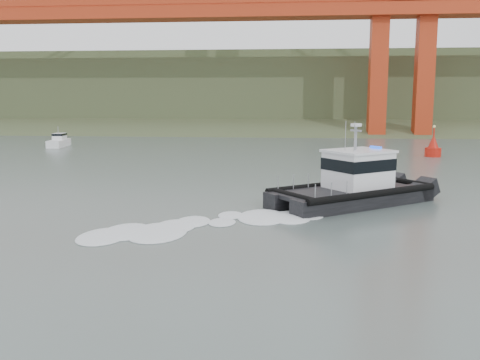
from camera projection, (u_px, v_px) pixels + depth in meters
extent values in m
plane|color=#556662|center=(223.00, 257.00, 24.46)|extent=(400.00, 400.00, 0.00)
cube|color=#384829|center=(278.00, 130.00, 114.90)|extent=(500.00, 44.72, 16.25)
cube|color=#384829|center=(281.00, 101.00, 141.49)|extent=(500.00, 70.00, 18.00)
cube|color=#384829|center=(283.00, 84.00, 165.29)|extent=(500.00, 60.00, 16.00)
cube|color=#B33216|center=(277.00, 12.00, 94.76)|extent=(260.00, 6.00, 2.20)
cube|color=black|center=(337.00, 195.00, 37.53)|extent=(10.13, 8.17, 1.27)
cube|color=black|center=(367.00, 201.00, 35.12)|extent=(10.13, 8.17, 1.27)
cube|color=black|center=(346.00, 191.00, 35.97)|extent=(10.59, 9.48, 0.27)
cube|color=white|center=(358.00, 170.00, 36.31)|extent=(4.97, 4.85, 2.44)
cube|color=black|center=(358.00, 164.00, 36.24)|extent=(5.06, 4.94, 0.80)
cube|color=white|center=(359.00, 151.00, 36.11)|extent=(5.27, 5.14, 0.17)
cylinder|color=gray|center=(356.00, 138.00, 35.81)|extent=(0.17, 0.17, 1.91)
cylinder|color=white|center=(356.00, 125.00, 35.67)|extent=(0.74, 0.74, 0.19)
cube|color=white|center=(59.00, 144.00, 77.44)|extent=(2.40, 5.70, 1.11)
cube|color=white|center=(60.00, 137.00, 77.75)|extent=(1.69, 2.35, 1.11)
cube|color=black|center=(59.00, 134.00, 77.70)|extent=(1.74, 2.40, 0.32)
cylinder|color=gray|center=(58.00, 130.00, 77.14)|extent=(0.07, 0.07, 1.11)
cylinder|color=red|center=(433.00, 153.00, 64.88)|extent=(1.93, 1.93, 1.29)
cone|color=red|center=(433.00, 142.00, 64.68)|extent=(1.50, 1.50, 1.93)
cylinder|color=red|center=(434.00, 132.00, 64.48)|extent=(0.17, 0.17, 1.07)
sphere|color=#E5D87F|center=(434.00, 127.00, 64.38)|extent=(0.32, 0.32, 0.32)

